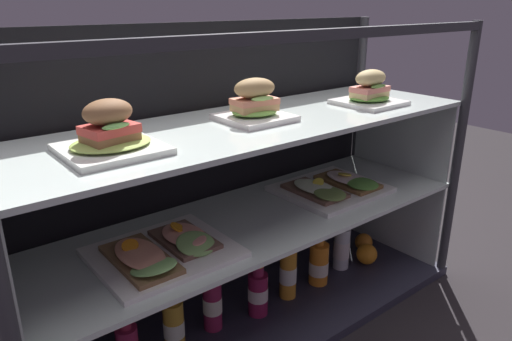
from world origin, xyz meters
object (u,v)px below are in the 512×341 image
(open_sandwich_tray_mid_left, at_px, (333,187))
(orange_fruit_near_left_post, at_px, (364,242))
(juice_bottle_back_left, at_px, (258,291))
(juice_bottle_tucked_behind, at_px, (342,247))
(juice_bottle_back_center, at_px, (212,301))
(plated_roll_sandwich_mid_left, at_px, (253,105))
(orange_fruit_beside_bottles, at_px, (367,254))
(plated_roll_sandwich_center, at_px, (110,135))
(juice_bottle_back_right, at_px, (173,325))
(plated_roll_sandwich_near_right_corner, at_px, (370,92))
(open_sandwich_tray_mid_right, at_px, (163,251))
(juice_bottle_front_middle, at_px, (289,272))
(juice_bottle_front_second, at_px, (319,263))

(open_sandwich_tray_mid_left, relative_size, orange_fruit_near_left_post, 4.86)
(juice_bottle_back_left, height_order, juice_bottle_tucked_behind, juice_bottle_tucked_behind)
(juice_bottle_back_center, distance_m, juice_bottle_tucked_behind, 0.57)
(plated_roll_sandwich_mid_left, xyz_separation_m, open_sandwich_tray_mid_left, (0.33, -0.02, -0.32))
(juice_bottle_tucked_behind, distance_m, orange_fruit_near_left_post, 0.18)
(plated_roll_sandwich_mid_left, relative_size, juice_bottle_back_left, 0.96)
(orange_fruit_beside_bottles, bearing_deg, open_sandwich_tray_mid_left, 174.45)
(juice_bottle_back_center, bearing_deg, plated_roll_sandwich_center, -169.54)
(plated_roll_sandwich_center, relative_size, orange_fruit_beside_bottles, 2.67)
(plated_roll_sandwich_mid_left, height_order, juice_bottle_back_right, plated_roll_sandwich_mid_left)
(open_sandwich_tray_mid_left, height_order, juice_bottle_back_left, open_sandwich_tray_mid_left)
(plated_roll_sandwich_near_right_corner, xyz_separation_m, juice_bottle_tucked_behind, (-0.00, 0.07, -0.58))
(juice_bottle_back_left, bearing_deg, juice_bottle_back_center, 168.55)
(open_sandwich_tray_mid_right, distance_m, open_sandwich_tray_mid_left, 0.65)
(juice_bottle_back_right, bearing_deg, plated_roll_sandwich_mid_left, 0.34)
(juice_bottle_back_center, relative_size, orange_fruit_near_left_post, 3.41)
(plated_roll_sandwich_near_right_corner, height_order, juice_bottle_back_center, plated_roll_sandwich_near_right_corner)
(juice_bottle_back_right, bearing_deg, juice_bottle_tucked_behind, 0.74)
(juice_bottle_front_middle, bearing_deg, plated_roll_sandwich_near_right_corner, -10.23)
(open_sandwich_tray_mid_left, height_order, juice_bottle_front_middle, open_sandwich_tray_mid_left)
(juice_bottle_tucked_behind, height_order, orange_fruit_beside_bottles, juice_bottle_tucked_behind)
(juice_bottle_tucked_behind, bearing_deg, plated_roll_sandwich_center, -177.05)
(plated_roll_sandwich_near_right_corner, bearing_deg, orange_fruit_near_left_post, 30.71)
(plated_roll_sandwich_center, height_order, open_sandwich_tray_mid_right, plated_roll_sandwich_center)
(open_sandwich_tray_mid_right, relative_size, juice_bottle_front_second, 1.65)
(plated_roll_sandwich_near_right_corner, xyz_separation_m, juice_bottle_back_right, (-0.72, 0.06, -0.58))
(juice_bottle_front_middle, relative_size, orange_fruit_beside_bottles, 2.98)
(juice_bottle_front_middle, height_order, juice_bottle_front_second, juice_bottle_front_middle)
(plated_roll_sandwich_near_right_corner, bearing_deg, juice_bottle_front_second, 161.43)
(open_sandwich_tray_mid_right, relative_size, juice_bottle_back_center, 1.43)
(juice_bottle_back_left, relative_size, juice_bottle_front_middle, 0.81)
(plated_roll_sandwich_mid_left, xyz_separation_m, juice_bottle_back_right, (-0.29, -0.00, -0.59))
(juice_bottle_back_center, bearing_deg, open_sandwich_tray_mid_left, -3.86)
(juice_bottle_front_second, xyz_separation_m, orange_fruit_beside_bottles, (0.24, -0.02, -0.04))
(juice_bottle_back_left, xyz_separation_m, orange_fruit_near_left_post, (0.59, 0.05, -0.04))
(juice_bottle_tucked_behind, distance_m, orange_fruit_beside_bottles, 0.12)
(plated_roll_sandwich_mid_left, relative_size, juice_bottle_tucked_behind, 0.87)
(juice_bottle_tucked_behind, bearing_deg, open_sandwich_tray_mid_right, -175.85)
(plated_roll_sandwich_center, relative_size, juice_bottle_front_middle, 0.90)
(plated_roll_sandwich_center, relative_size, juice_bottle_front_second, 1.01)
(plated_roll_sandwich_mid_left, bearing_deg, plated_roll_sandwich_near_right_corner, -8.04)
(plated_roll_sandwich_center, xyz_separation_m, juice_bottle_front_second, (0.71, 0.02, -0.59))
(plated_roll_sandwich_mid_left, distance_m, juice_bottle_tucked_behind, 0.72)
(open_sandwich_tray_mid_left, bearing_deg, juice_bottle_tucked_behind, 14.12)
(plated_roll_sandwich_mid_left, distance_m, juice_bottle_front_middle, 0.60)
(open_sandwich_tray_mid_right, distance_m, juice_bottle_back_center, 0.32)
(juice_bottle_front_middle, distance_m, juice_bottle_tucked_behind, 0.28)
(plated_roll_sandwich_center, bearing_deg, plated_roll_sandwich_mid_left, 4.86)
(open_sandwich_tray_mid_right, height_order, juice_bottle_tucked_behind, open_sandwich_tray_mid_right)
(juice_bottle_back_center, xyz_separation_m, juice_bottle_tucked_behind, (0.57, -0.01, -0.01))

